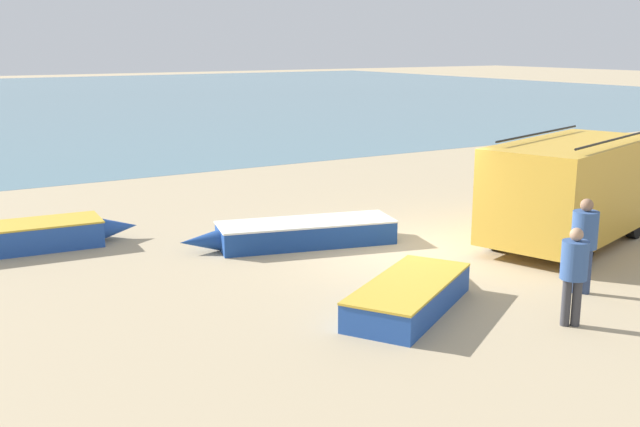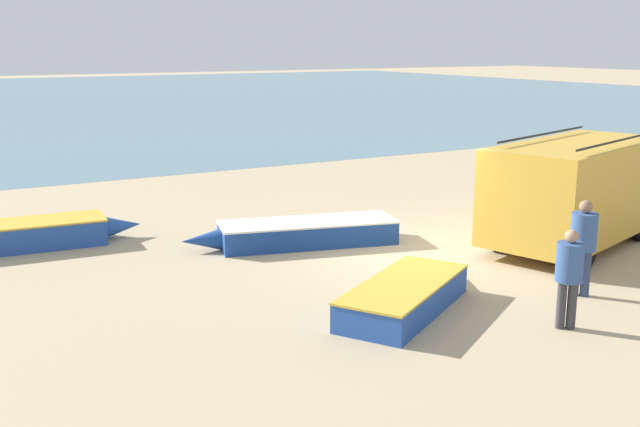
# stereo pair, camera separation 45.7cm
# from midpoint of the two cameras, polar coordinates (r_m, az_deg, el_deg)

# --- Properties ---
(ground_plane) EXTENTS (200.00, 200.00, 0.00)m
(ground_plane) POSITION_cam_midpoint_polar(r_m,az_deg,el_deg) (16.54, 5.48, -2.98)
(ground_plane) COLOR tan
(sea_water) EXTENTS (120.00, 80.00, 0.01)m
(sea_water) POSITION_cam_midpoint_polar(r_m,az_deg,el_deg) (65.58, -23.01, 7.95)
(sea_water) COLOR slate
(sea_water) RESTS_ON ground_plane
(parked_van) EXTENTS (5.46, 3.59, 2.49)m
(parked_van) POSITION_cam_midpoint_polar(r_m,az_deg,el_deg) (17.79, 17.94, 1.85)
(parked_van) COLOR gold
(parked_van) RESTS_ON ground_plane
(fishing_rowboat_0) EXTENTS (4.94, 2.22, 0.54)m
(fishing_rowboat_0) POSITION_cam_midpoint_polar(r_m,az_deg,el_deg) (17.05, -2.37, -1.50)
(fishing_rowboat_0) COLOR navy
(fishing_rowboat_0) RESTS_ON ground_plane
(fishing_rowboat_1) EXTENTS (4.92, 1.54, 0.60)m
(fishing_rowboat_1) POSITION_cam_midpoint_polar(r_m,az_deg,el_deg) (17.95, -22.82, -1.69)
(fishing_rowboat_1) COLOR #234CA3
(fishing_rowboat_1) RESTS_ON ground_plane
(fishing_rowboat_2) EXTENTS (3.64, 2.66, 0.52)m
(fishing_rowboat_2) POSITION_cam_midpoint_polar(r_m,az_deg,el_deg) (13.09, 5.99, -6.11)
(fishing_rowboat_2) COLOR #234CA3
(fishing_rowboat_2) RESTS_ON ground_plane
(fisherman_0) EXTENTS (0.43, 0.43, 1.64)m
(fisherman_0) POSITION_cam_midpoint_polar(r_m,az_deg,el_deg) (12.62, 17.81, -3.96)
(fisherman_0) COLOR #38383D
(fisherman_0) RESTS_ON ground_plane
(fisherman_1) EXTENTS (0.47, 0.47, 1.78)m
(fisherman_1) POSITION_cam_midpoint_polar(r_m,az_deg,el_deg) (14.32, 18.63, -1.72)
(fisherman_1) COLOR navy
(fisherman_1) RESTS_ON ground_plane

